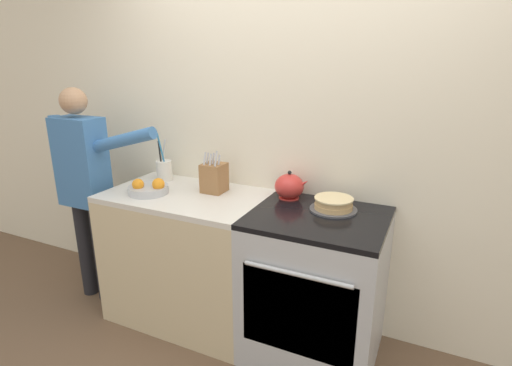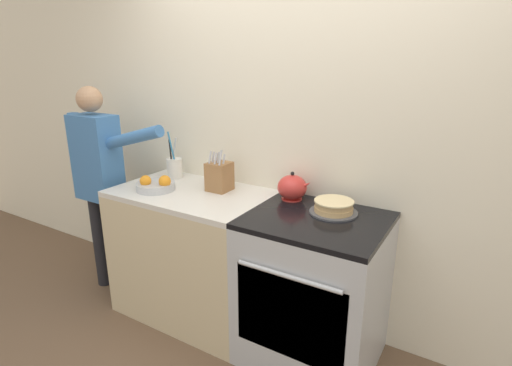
{
  "view_description": "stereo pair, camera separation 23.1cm",
  "coord_description": "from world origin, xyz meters",
  "views": [
    {
      "loc": [
        0.82,
        -1.71,
        1.75
      ],
      "look_at": [
        -0.11,
        0.29,
        1.06
      ],
      "focal_mm": 28.0,
      "sensor_mm": 36.0,
      "label": 1
    },
    {
      "loc": [
        1.03,
        -1.6,
        1.75
      ],
      "look_at": [
        -0.11,
        0.29,
        1.06
      ],
      "focal_mm": 28.0,
      "sensor_mm": 36.0,
      "label": 2
    }
  ],
  "objects": [
    {
      "name": "stove_range",
      "position": [
        0.26,
        0.32,
        0.45
      ],
      "size": [
        0.76,
        0.68,
        0.91
      ],
      "color": "#B7BABF",
      "rests_on": "ground_plane"
    },
    {
      "name": "layer_cake",
      "position": [
        0.31,
        0.44,
        0.94
      ],
      "size": [
        0.27,
        0.27,
        0.08
      ],
      "color": "#4C4C51",
      "rests_on": "stove_range"
    },
    {
      "name": "utensil_crock",
      "position": [
        -0.95,
        0.51,
        0.99
      ],
      "size": [
        0.11,
        0.11,
        0.34
      ],
      "color": "silver",
      "rests_on": "counter_cabinet"
    },
    {
      "name": "person_baker",
      "position": [
        -1.41,
        0.22,
        0.93
      ],
      "size": [
        0.91,
        0.2,
        1.57
      ],
      "rotation": [
        0.0,
        0.0,
        -0.03
      ],
      "color": "black",
      "rests_on": "ground_plane"
    },
    {
      "name": "tea_kettle",
      "position": [
        0.01,
        0.53,
        0.98
      ],
      "size": [
        0.22,
        0.18,
        0.18
      ],
      "color": "red",
      "rests_on": "stove_range"
    },
    {
      "name": "knife_block",
      "position": [
        -0.48,
        0.44,
        1.01
      ],
      "size": [
        0.14,
        0.15,
        0.29
      ],
      "color": "olive",
      "rests_on": "counter_cabinet"
    },
    {
      "name": "wall_back",
      "position": [
        0.0,
        0.67,
        1.3
      ],
      "size": [
        8.0,
        0.04,
        2.6
      ],
      "color": "silver",
      "rests_on": "ground_plane"
    },
    {
      "name": "fruit_bowl",
      "position": [
        -0.85,
        0.22,
        0.94
      ],
      "size": [
        0.26,
        0.26,
        0.11
      ],
      "color": "#B7BABF",
      "rests_on": "counter_cabinet"
    },
    {
      "name": "counter_cabinet",
      "position": [
        -0.64,
        0.33,
        0.45
      ],
      "size": [
        1.04,
        0.65,
        0.91
      ],
      "color": "beige",
      "rests_on": "ground_plane"
    }
  ]
}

